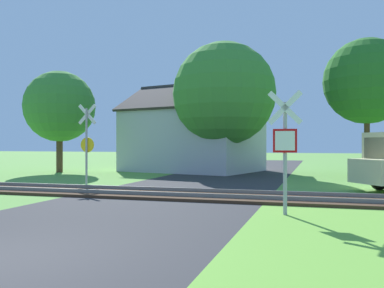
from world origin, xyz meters
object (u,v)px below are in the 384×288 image
(house, at_px, (193,138))
(stop_sign_near, at_px, (285,145))
(tree_left, at_px, (60,107))
(tree_right, at_px, (367,81))
(tree_center, at_px, (224,94))
(crossing_sign_far, at_px, (87,140))

(house, bearing_deg, stop_sign_near, -51.02)
(tree_left, bearing_deg, tree_right, 4.34)
(tree_center, height_order, tree_left, tree_center)
(tree_center, bearing_deg, house, 137.79)
(stop_sign_near, bearing_deg, tree_right, -105.50)
(tree_center, bearing_deg, tree_right, 0.84)
(tree_left, bearing_deg, crossing_sign_far, -49.66)
(crossing_sign_far, distance_m, house, 11.17)
(stop_sign_near, distance_m, crossing_sign_far, 9.97)
(house, bearing_deg, tree_right, 2.57)
(crossing_sign_far, distance_m, tree_center, 9.98)
(crossing_sign_far, xyz_separation_m, house, (1.40, 11.08, 0.22))
(house, distance_m, tree_right, 11.19)
(crossing_sign_far, xyz_separation_m, tree_left, (-6.29, 7.40, 2.20))
(stop_sign_near, xyz_separation_m, tree_right, (3.32, 13.80, 3.40))
(tree_left, relative_size, tree_right, 0.85)
(tree_center, height_order, tree_right, tree_center)
(house, relative_size, tree_left, 1.53)
(house, xyz_separation_m, tree_right, (10.53, -2.30, 3.02))
(house, xyz_separation_m, tree_center, (2.66, -2.41, 2.60))
(tree_center, distance_m, tree_right, 7.89)
(tree_center, bearing_deg, stop_sign_near, -71.62)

